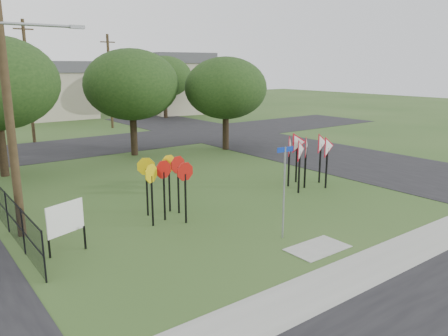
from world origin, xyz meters
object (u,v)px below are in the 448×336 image
(street_name_sign, at_px, (284,187))
(info_board, at_px, (65,220))
(stop_sign_cluster, at_px, (166,174))
(yield_sign_cluster, at_px, (307,148))

(street_name_sign, distance_m, info_board, 7.02)
(stop_sign_cluster, bearing_deg, info_board, -166.45)
(street_name_sign, bearing_deg, info_board, 153.42)
(yield_sign_cluster, height_order, info_board, yield_sign_cluster)
(street_name_sign, bearing_deg, yield_sign_cluster, 36.12)
(street_name_sign, height_order, info_board, street_name_sign)
(street_name_sign, relative_size, stop_sign_cluster, 1.35)
(street_name_sign, relative_size, yield_sign_cluster, 0.97)
(yield_sign_cluster, bearing_deg, street_name_sign, -143.88)
(yield_sign_cluster, bearing_deg, stop_sign_cluster, 179.02)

